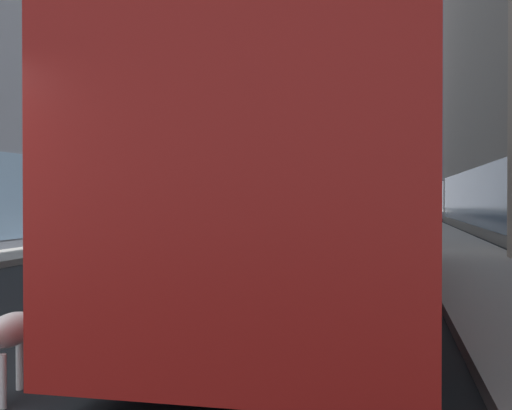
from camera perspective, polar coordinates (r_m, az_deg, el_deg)
ground_plane at (r=38.73m, az=6.61°, el=-1.65°), size 120.00×120.00×0.00m
sidewalk_left at (r=39.69m, az=-1.61°, el=-1.48°), size 2.40×110.00×0.15m
sidewalk_right at (r=38.58m, az=15.07°, el=-1.56°), size 2.40×110.00×0.15m
building_left_mid at (r=33.33m, az=-16.90°, el=15.10°), size 11.80×21.38×19.77m
building_left_far at (r=52.80m, az=-5.50°, el=13.21°), size 11.96×19.00×26.09m
building_right_far at (r=57.08m, az=20.68°, el=13.91°), size 8.23×23.92×29.39m
transit_bus at (r=9.25m, az=6.13°, el=2.11°), size 2.78×11.53×3.05m
car_red_coupe at (r=30.65m, az=-0.18°, el=-0.70°), size 1.85×4.21×1.62m
car_grey_wagon at (r=42.05m, az=8.70°, el=-0.34°), size 1.89×4.65×1.62m
car_silver_sedan at (r=23.70m, az=-3.91°, el=-1.10°), size 1.84×4.45×1.62m
dalmatian_dog at (r=5.17m, az=-21.57°, el=-10.87°), size 0.22×0.96×0.72m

